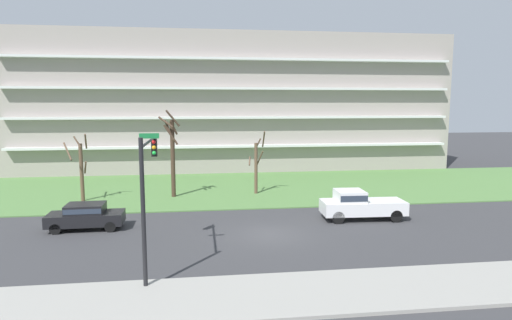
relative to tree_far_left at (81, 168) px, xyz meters
The scene contains 10 objects.
ground 16.72m from the tree_far_left, 37.94° to the right, with size 160.00×160.00×0.00m, color #38383A.
sidewalk_curb_near 22.49m from the tree_far_left, 54.34° to the right, with size 80.00×4.00×0.15m, color #99968E.
grass_lawn_strip 13.83m from the tree_far_left, 16.44° to the left, with size 80.00×16.00×0.08m, color #547F42.
apartment_building 22.98m from the tree_far_left, 54.50° to the left, with size 48.65×13.80×15.19m.
tree_far_left is the anchor object (origin of this frame).
tree_left 7.00m from the tree_far_left, ahead, with size 1.73×1.25×7.07m.
tree_center 13.78m from the tree_far_left, ahead, with size 1.38×1.37×5.34m.
pickup_white_near_left 20.90m from the tree_far_left, 21.53° to the right, with size 5.48×2.23×1.95m.
sedan_black_center_left 8.15m from the tree_far_left, 74.08° to the right, with size 4.44×1.89×1.57m.
traffic_signal_mast 16.50m from the tree_far_left, 65.59° to the right, with size 0.90×5.35×6.24m.
Camera 1 is at (-3.94, -23.86, 7.57)m, focal length 30.17 mm.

